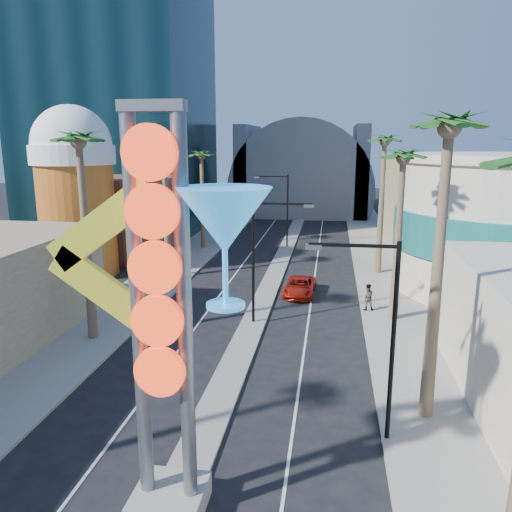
{
  "coord_description": "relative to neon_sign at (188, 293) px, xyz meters",
  "views": [
    {
      "loc": [
        4.75,
        -10.05,
        11.48
      ],
      "look_at": [
        0.25,
        19.54,
        4.6
      ],
      "focal_mm": 35.0,
      "sensor_mm": 36.0,
      "label": 1
    }
  ],
  "objects": [
    {
      "name": "pedestrian_b",
      "position": [
        6.58,
        20.45,
        -6.23
      ],
      "size": [
        0.97,
        0.79,
        1.86
      ],
      "primitive_type": "imported",
      "rotation": [
        0.0,
        0.0,
        3.24
      ],
      "color": "gray",
      "rests_on": "sidewalk_east"
    },
    {
      "name": "sidewalk_west",
      "position": [
        -10.32,
        32.04,
        -7.23
      ],
      "size": [
        5.0,
        100.0,
        0.15
      ],
      "primitive_type": "cube",
      "color": "gray",
      "rests_on": "ground"
    },
    {
      "name": "palm_6",
      "position": [
        8.18,
        19.04,
        2.62
      ],
      "size": [
        2.4,
        2.4,
        11.7
      ],
      "color": "brown",
      "rests_on": "ground"
    },
    {
      "name": "streetlight_1",
      "position": [
        -1.36,
        41.04,
        -2.43
      ],
      "size": [
        3.79,
        0.25,
        8.0
      ],
      "color": "black",
      "rests_on": "ground"
    },
    {
      "name": "palm_1",
      "position": [
        -9.82,
        13.04,
        3.52
      ],
      "size": [
        2.4,
        2.4,
        12.7
      ],
      "color": "brown",
      "rests_on": "ground"
    },
    {
      "name": "palm_5",
      "position": [
        8.18,
        7.04,
        3.96
      ],
      "size": [
        2.4,
        2.4,
        13.2
      ],
      "color": "brown",
      "rests_on": "ground"
    },
    {
      "name": "neon_sign",
      "position": [
        0.0,
        0.0,
        0.0
      ],
      "size": [
        6.53,
        2.6,
        12.55
      ],
      "color": "gray",
      "rests_on": "ground"
    },
    {
      "name": "brick_filler_west",
      "position": [
        -16.82,
        35.04,
        -3.31
      ],
      "size": [
        10.0,
        10.0,
        8.0
      ],
      "primitive_type": "cube",
      "color": "brown",
      "rests_on": "ground"
    },
    {
      "name": "palm_7",
      "position": [
        8.18,
        31.04,
        3.52
      ],
      "size": [
        2.4,
        2.4,
        12.7
      ],
      "color": "brown",
      "rests_on": "ground"
    },
    {
      "name": "sidewalk_east",
      "position": [
        8.68,
        32.04,
        -7.23
      ],
      "size": [
        5.0,
        100.0,
        0.15
      ],
      "primitive_type": "cube",
      "color": "gray",
      "rests_on": "ground"
    },
    {
      "name": "streetlight_2",
      "position": [
        5.91,
        5.04,
        -2.47
      ],
      "size": [
        3.45,
        0.25,
        8.0
      ],
      "color": "black",
      "rests_on": "ground"
    },
    {
      "name": "hotel_tower",
      "position": [
        -22.82,
        49.04,
        17.69
      ],
      "size": [
        20.0,
        20.0,
        50.0
      ],
      "primitive_type": "cube",
      "color": "black",
      "rests_on": "ground"
    },
    {
      "name": "palm_2",
      "position": [
        -9.82,
        27.04,
        2.17
      ],
      "size": [
        2.4,
        2.4,
        11.2
      ],
      "color": "brown",
      "rests_on": "ground"
    },
    {
      "name": "beer_mug",
      "position": [
        -17.82,
        27.04,
        0.54
      ],
      "size": [
        7.0,
        7.0,
        14.5
      ],
      "color": "#BB5B18",
      "rests_on": "ground"
    },
    {
      "name": "red_pickup",
      "position": [
        1.74,
        23.68,
        -6.64
      ],
      "size": [
        2.45,
        4.9,
        1.33
      ],
      "primitive_type": "imported",
      "rotation": [
        0.0,
        0.0,
        -0.05
      ],
      "color": "#B0190D",
      "rests_on": "ground"
    },
    {
      "name": "canopy",
      "position": [
        -0.82,
        69.04,
        -3.0
      ],
      "size": [
        22.0,
        16.0,
        22.0
      ],
      "color": "slate",
      "rests_on": "ground"
    },
    {
      "name": "turquoise_building",
      "position": [
        17.18,
        27.04,
        -2.06
      ],
      "size": [
        16.6,
        16.6,
        10.6
      ],
      "color": "beige",
      "rests_on": "ground"
    },
    {
      "name": "median",
      "position": [
        -0.82,
        35.04,
        -7.23
      ],
      "size": [
        1.6,
        84.0,
        0.15
      ],
      "primitive_type": "cube",
      "color": "gray",
      "rests_on": "ground"
    },
    {
      "name": "palm_3",
      "position": [
        -9.82,
        39.04,
        2.17
      ],
      "size": [
        2.4,
        2.4,
        11.2
      ],
      "color": "brown",
      "rests_on": "ground"
    },
    {
      "name": "streetlight_0",
      "position": [
        -0.27,
        17.04,
        -2.43
      ],
      "size": [
        3.79,
        0.25,
        8.0
      ],
      "color": "black",
      "rests_on": "ground"
    },
    {
      "name": "filler_east",
      "position": [
        15.18,
        45.04,
        -2.31
      ],
      "size": [
        10.0,
        20.0,
        10.0
      ],
      "primitive_type": "cube",
      "color": "#8E7B5C",
      "rests_on": "ground"
    }
  ]
}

